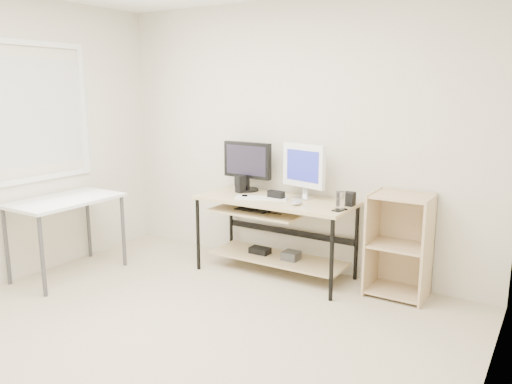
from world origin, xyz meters
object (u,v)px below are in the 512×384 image
object	(u,v)px
shelf_unit	(400,244)
black_monitor	(247,163)
white_imac	(304,167)
desk	(273,220)
audio_controller	(243,183)
side_table	(65,207)

from	to	relation	value
shelf_unit	black_monitor	xyz separation A→B (m)	(-1.57, 0.00, 0.58)
black_monitor	white_imac	size ratio (longest dim) A/B	1.05
desk	audio_controller	bearing A→B (deg)	162.35
shelf_unit	white_imac	bearing A→B (deg)	-179.22
shelf_unit	white_imac	distance (m)	1.11
side_table	shelf_unit	size ratio (longest dim) A/B	1.11
desk	white_imac	distance (m)	0.58
black_monitor	white_imac	distance (m)	0.64
side_table	black_monitor	distance (m)	1.79
black_monitor	audio_controller	size ratio (longest dim) A/B	3.23
desk	black_monitor	size ratio (longest dim) A/B	2.77
white_imac	black_monitor	bearing A→B (deg)	-167.00
desk	side_table	bearing A→B (deg)	-147.35
black_monitor	shelf_unit	bearing A→B (deg)	1.93
black_monitor	white_imac	world-z (taller)	white_imac
shelf_unit	white_imac	xyz separation A→B (m)	(-0.94, -0.01, 0.60)
black_monitor	desk	bearing A→B (deg)	-20.32
side_table	audio_controller	size ratio (longest dim) A/B	5.97
black_monitor	side_table	bearing A→B (deg)	-133.67
shelf_unit	black_monitor	bearing A→B (deg)	179.87
side_table	audio_controller	distance (m)	1.72
shelf_unit	audio_controller	bearing A→B (deg)	-179.18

